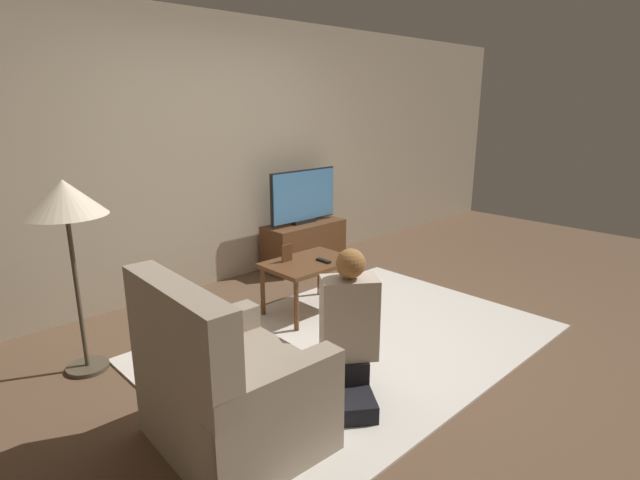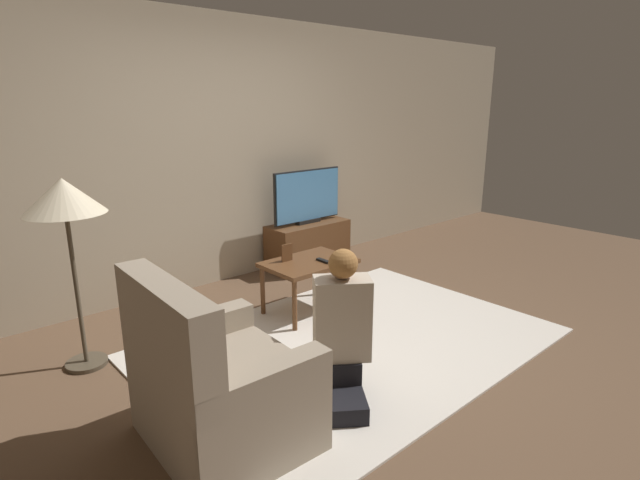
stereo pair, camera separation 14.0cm
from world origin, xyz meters
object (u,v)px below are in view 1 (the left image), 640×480
object	(u,v)px
armchair	(229,392)
person_kneeling	(349,326)
tv	(303,196)
floor_lamp	(65,206)
coffee_table	(309,267)

from	to	relation	value
armchair	person_kneeling	distance (m)	0.82
tv	armchair	xyz separation A→B (m)	(-2.30, -1.97, -0.48)
floor_lamp	tv	bearing A→B (deg)	13.63
tv	floor_lamp	size ratio (longest dim) A/B	0.67
floor_lamp	armchair	size ratio (longest dim) A/B	1.35
tv	floor_lamp	bearing A→B (deg)	-166.37
person_kneeling	coffee_table	bearing A→B (deg)	-85.78
floor_lamp	armchair	bearing A→B (deg)	-78.31
armchair	coffee_table	bearing A→B (deg)	-53.61
coffee_table	floor_lamp	distance (m)	1.94
coffee_table	floor_lamp	bearing A→B (deg)	168.72
armchair	person_kneeling	xyz separation A→B (m)	(0.80, -0.12, 0.16)
tv	person_kneeling	distance (m)	2.60
person_kneeling	armchair	bearing A→B (deg)	27.40
armchair	person_kneeling	bearing A→B (deg)	-95.91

